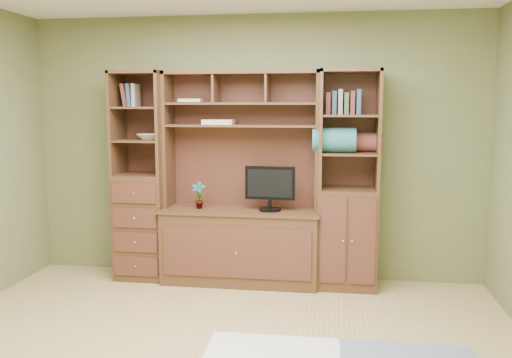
% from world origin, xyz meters
% --- Properties ---
extents(room, '(4.60, 4.10, 2.64)m').
position_xyz_m(room, '(0.00, 0.00, 1.30)').
color(room, tan).
rests_on(room, ground).
extents(center_hutch, '(1.54, 0.53, 2.05)m').
position_xyz_m(center_hutch, '(-0.09, 1.73, 1.02)').
color(center_hutch, '#482B19').
rests_on(center_hutch, ground).
extents(left_tower, '(0.50, 0.45, 2.05)m').
position_xyz_m(left_tower, '(-1.09, 1.77, 1.02)').
color(left_tower, '#482B19').
rests_on(left_tower, ground).
extents(right_tower, '(0.55, 0.45, 2.05)m').
position_xyz_m(right_tower, '(0.93, 1.77, 1.02)').
color(right_tower, '#482B19').
rests_on(right_tower, ground).
extents(monitor, '(0.48, 0.23, 0.58)m').
position_xyz_m(monitor, '(0.20, 1.70, 1.02)').
color(monitor, black).
rests_on(monitor, center_hutch).
extents(orchid, '(0.14, 0.09, 0.26)m').
position_xyz_m(orchid, '(-0.50, 1.70, 0.86)').
color(orchid, brown).
rests_on(orchid, center_hutch).
extents(magazines, '(0.29, 0.21, 0.05)m').
position_xyz_m(magazines, '(-0.32, 1.82, 1.56)').
color(magazines, beige).
rests_on(magazines, center_hutch).
extents(bowl, '(0.23, 0.23, 0.06)m').
position_xyz_m(bowl, '(-1.00, 1.77, 1.42)').
color(bowl, beige).
rests_on(bowl, left_tower).
extents(blanket_teal, '(0.40, 0.23, 0.23)m').
position_xyz_m(blanket_teal, '(0.79, 1.73, 1.40)').
color(blanket_teal, '#276667').
rests_on(blanket_teal, right_tower).
extents(blanket_red, '(0.32, 0.18, 0.18)m').
position_xyz_m(blanket_red, '(1.08, 1.85, 1.38)').
color(blanket_red, brown).
rests_on(blanket_red, right_tower).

